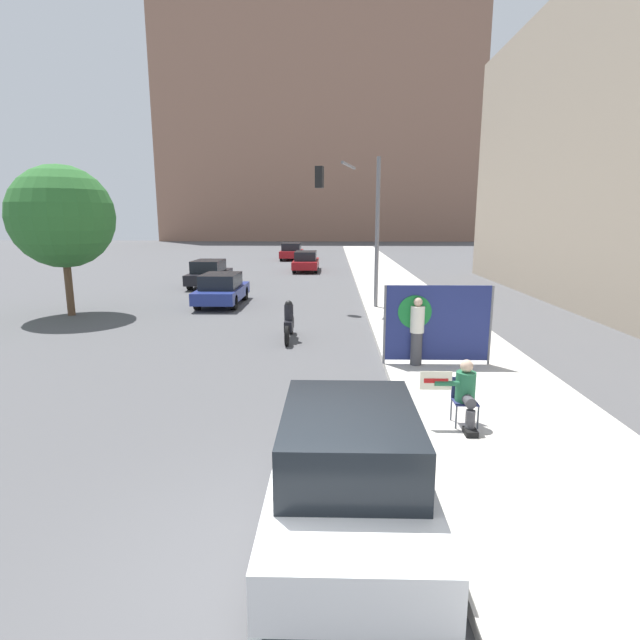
# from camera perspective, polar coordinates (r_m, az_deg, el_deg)

# --- Properties ---
(ground_plane) EXTENTS (160.00, 160.00, 0.00)m
(ground_plane) POSITION_cam_1_polar(r_m,az_deg,el_deg) (6.11, -4.31, -25.87)
(ground_plane) COLOR #4F4F51
(sidewalk_curb) EXTENTS (3.81, 90.00, 0.18)m
(sidewalk_curb) POSITION_cam_1_polar(r_m,az_deg,el_deg) (20.41, 10.49, 1.13)
(sidewalk_curb) COLOR beige
(sidewalk_curb) RESTS_ON ground_plane
(building_backdrop_far) EXTENTS (52.00, 12.00, 39.81)m
(building_backdrop_far) POSITION_cam_1_polar(r_m,az_deg,el_deg) (89.44, -0.18, 21.99)
(building_backdrop_far) COLOR #936B56
(building_backdrop_far) RESTS_ON ground_plane
(seated_protester) EXTENTS (1.00, 0.77, 1.17)m
(seated_protester) POSITION_cam_1_polar(r_m,az_deg,el_deg) (8.99, 16.24, -7.90)
(seated_protester) COLOR #474C56
(seated_protester) RESTS_ON sidewalk_curb
(jogger_on_sidewalk) EXTENTS (0.34, 0.34, 1.67)m
(jogger_on_sidewalk) POSITION_cam_1_polar(r_m,az_deg,el_deg) (12.35, 11.02, -1.23)
(jogger_on_sidewalk) COLOR #424247
(jogger_on_sidewalk) RESTS_ON sidewalk_curb
(pedestrian_behind) EXTENTS (0.34, 0.34, 1.66)m
(pedestrian_behind) POSITION_cam_1_polar(r_m,az_deg,el_deg) (14.30, 13.70, 0.36)
(pedestrian_behind) COLOR #334775
(pedestrian_behind) RESTS_ON sidewalk_curb
(protest_banner) EXTENTS (2.63, 0.06, 1.96)m
(protest_banner) POSITION_cam_1_polar(r_m,az_deg,el_deg) (12.47, 13.20, -0.34)
(protest_banner) COLOR slate
(protest_banner) RESTS_ON sidewalk_curb
(traffic_light_pole) EXTENTS (2.57, 2.34, 5.87)m
(traffic_light_pole) POSITION_cam_1_polar(r_m,az_deg,el_deg) (20.33, 4.12, 12.60)
(traffic_light_pole) COLOR slate
(traffic_light_pole) RESTS_ON sidewalk_curb
(parked_car_curbside) EXTENTS (1.80, 4.14, 1.54)m
(parked_car_curbside) POSITION_cam_1_polar(r_m,az_deg,el_deg) (6.28, 3.33, -16.51)
(parked_car_curbside) COLOR white
(parked_car_curbside) RESTS_ON ground_plane
(car_on_road_nearest) EXTENTS (1.73, 4.12, 1.38)m
(car_on_road_nearest) POSITION_cam_1_polar(r_m,az_deg,el_deg) (22.11, -11.17, 3.48)
(car_on_road_nearest) COLOR navy
(car_on_road_nearest) RESTS_ON ground_plane
(car_on_road_midblock) EXTENTS (1.73, 4.35, 1.46)m
(car_on_road_midblock) POSITION_cam_1_polar(r_m,az_deg,el_deg) (28.33, -12.54, 5.23)
(car_on_road_midblock) COLOR black
(car_on_road_midblock) RESTS_ON ground_plane
(car_on_road_distant) EXTENTS (1.73, 4.73, 1.41)m
(car_on_road_distant) POSITION_cam_1_polar(r_m,az_deg,el_deg) (35.83, -1.62, 6.74)
(car_on_road_distant) COLOR maroon
(car_on_road_distant) RESTS_ON ground_plane
(car_on_road_far_lane) EXTENTS (1.89, 4.31, 1.52)m
(car_on_road_far_lane) POSITION_cam_1_polar(r_m,az_deg,el_deg) (45.72, -3.26, 7.82)
(car_on_road_far_lane) COLOR maroon
(car_on_road_far_lane) RESTS_ON ground_plane
(motorcycle_on_road) EXTENTS (0.28, 2.14, 1.25)m
(motorcycle_on_road) POSITION_cam_1_polar(r_m,az_deg,el_deg) (15.46, -3.56, -0.33)
(motorcycle_on_road) COLOR black
(motorcycle_on_road) RESTS_ON ground_plane
(street_tree_near_curb) EXTENTS (3.83, 3.83, 5.68)m
(street_tree_near_curb) POSITION_cam_1_polar(r_m,az_deg,el_deg) (21.43, -27.40, 10.42)
(street_tree_near_curb) COLOR brown
(street_tree_near_curb) RESTS_ON ground_plane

